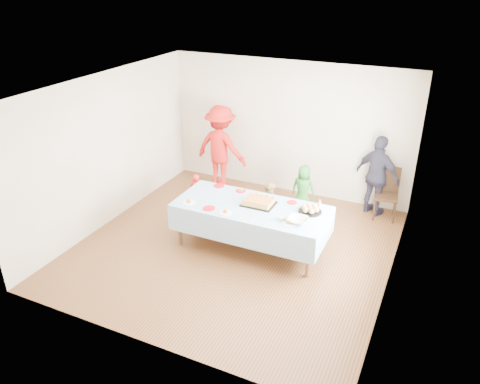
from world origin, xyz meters
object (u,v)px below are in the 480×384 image
Objects in this scene: birthday_cake at (259,202)px; dining_chair at (387,190)px; party_table at (251,209)px; adult_left at (221,147)px.

dining_chair reaches higher than birthday_cake.
party_table is 4.76× the size of birthday_cake.
dining_chair is 3.42m from adult_left.
party_table is 1.41× the size of adult_left.
dining_chair is at bearing 48.36° from party_table.
party_table is at bearing 133.92° from adult_left.
birthday_cake is 2.66m from dining_chair.
dining_chair is 0.54× the size of adult_left.
dining_chair reaches higher than party_table.
adult_left is (-1.64, 1.87, 0.06)m from birthday_cake.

